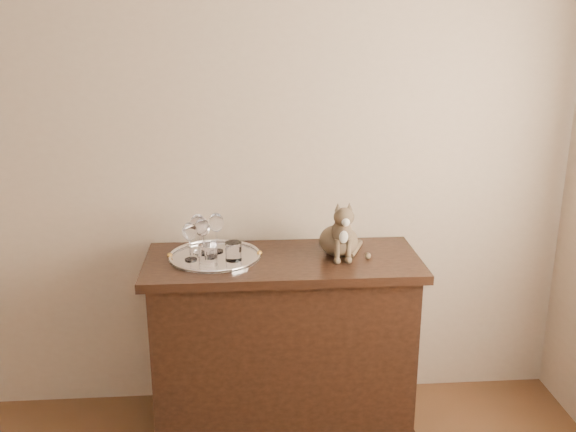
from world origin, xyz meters
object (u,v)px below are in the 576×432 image
at_px(wine_glass_d, 203,237).
at_px(cat, 339,226).
at_px(tumbler_b, 208,255).
at_px(tumbler_a, 233,251).
at_px(sideboard, 283,346).
at_px(wine_glass_a, 198,234).
at_px(wine_glass_c, 190,241).
at_px(tray, 215,257).
at_px(wine_glass_b, 216,233).

xyz_separation_m(wine_glass_d, cat, (0.59, -0.01, 0.04)).
relative_size(wine_glass_d, tumbler_b, 1.91).
xyz_separation_m(tumbler_a, cat, (0.46, 0.05, 0.08)).
relative_size(sideboard, tumbler_b, 13.41).
height_order(wine_glass_a, wine_glass_c, wine_glass_a).
bearing_deg(cat, tray, 177.95).
xyz_separation_m(wine_glass_d, tumbler_a, (0.13, -0.06, -0.05)).
bearing_deg(wine_glass_c, tray, 18.68).
bearing_deg(wine_glass_c, wine_glass_d, 42.55).
distance_m(sideboard, tray, 0.52).
bearing_deg(cat, wine_glass_a, 172.93).
bearing_deg(tumbler_b, wine_glass_a, 107.16).
distance_m(wine_glass_a, tumbler_a, 0.19).
bearing_deg(tumbler_a, wine_glass_d, 153.93).
bearing_deg(wine_glass_a, wine_glass_c, -108.63).
relative_size(wine_glass_b, wine_glass_c, 1.06).
height_order(sideboard, tumbler_a, tumbler_a).
xyz_separation_m(wine_glass_a, wine_glass_b, (0.08, 0.01, 0.00)).
relative_size(wine_glass_a, tumbler_b, 1.98).
height_order(wine_glass_d, tumbler_a, wine_glass_d).
distance_m(wine_glass_d, cat, 0.60).
xyz_separation_m(tray, wine_glass_c, (-0.10, -0.03, 0.09)).
bearing_deg(cat, tumbler_b, -172.35).
distance_m(tray, tumbler_b, 0.11).
distance_m(wine_glass_b, wine_glass_d, 0.07).
relative_size(wine_glass_a, wine_glass_d, 1.04).
height_order(tumbler_a, tumbler_b, tumbler_b).
relative_size(sideboard, tray, 3.00).
bearing_deg(tumbler_a, wine_glass_b, 123.46).
bearing_deg(wine_glass_b, wine_glass_c, -138.71).
bearing_deg(wine_glass_a, tumbler_a, -34.46).
xyz_separation_m(wine_glass_c, tumbler_a, (0.18, -0.02, -0.04)).
relative_size(wine_glass_b, wine_glass_d, 1.04).
distance_m(wine_glass_a, cat, 0.62).
relative_size(wine_glass_a, wine_glass_b, 1.00).
bearing_deg(wine_glass_a, tray, -36.73).
relative_size(tray, wine_glass_b, 2.24).
bearing_deg(tray, wine_glass_a, 143.27).
relative_size(wine_glass_c, tumbler_b, 1.88).
xyz_separation_m(sideboard, cat, (0.25, 0.03, 0.56)).
relative_size(tray, wine_glass_d, 2.33).
relative_size(tray, wine_glass_c, 2.38).
xyz_separation_m(tray, tumbler_b, (-0.03, -0.10, 0.05)).
distance_m(tumbler_a, tumbler_b, 0.12).
distance_m(wine_glass_c, wine_glass_d, 0.07).
relative_size(wine_glass_d, tumbler_a, 2.12).
bearing_deg(tray, tumbler_a, -32.34).
bearing_deg(tumbler_b, wine_glass_d, 102.71).
bearing_deg(sideboard, tumbler_a, -173.26).
bearing_deg(wine_glass_a, wine_glass_d, -61.92).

